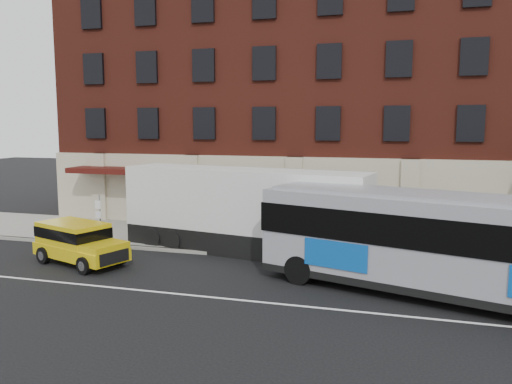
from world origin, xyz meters
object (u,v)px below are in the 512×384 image
(city_bus, at_px, (448,242))
(yellow_suv, at_px, (77,240))
(sign_pole, at_px, (99,216))
(shipping_container, at_px, (243,212))

(city_bus, xyz_separation_m, yellow_suv, (-14.82, 0.49, -0.98))
(sign_pole, relative_size, yellow_suv, 0.53)
(yellow_suv, bearing_deg, city_bus, -1.88)
(city_bus, xyz_separation_m, shipping_container, (-8.57, 4.26, -0.07))
(sign_pole, distance_m, yellow_suv, 3.28)
(sign_pole, bearing_deg, city_bus, -12.91)
(yellow_suv, bearing_deg, shipping_container, 31.15)
(sign_pole, xyz_separation_m, city_bus, (15.74, -3.61, 0.54))
(sign_pole, xyz_separation_m, yellow_suv, (0.92, -3.12, -0.45))
(sign_pole, bearing_deg, shipping_container, 5.21)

